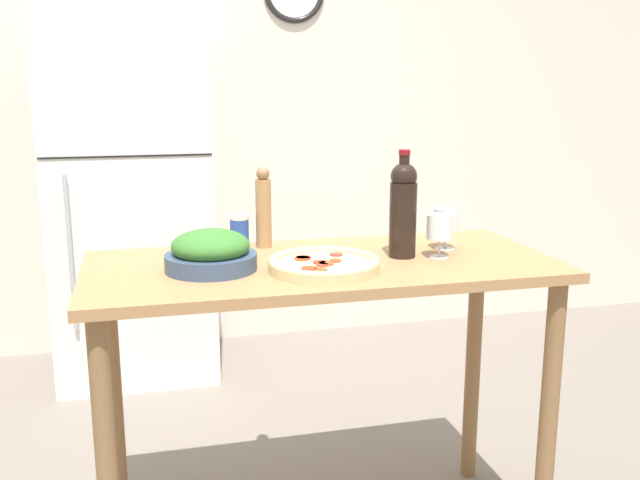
{
  "coord_description": "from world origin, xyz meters",
  "views": [
    {
      "loc": [
        -0.52,
        -2.03,
        1.49
      ],
      "look_at": [
        0.0,
        0.03,
        1.01
      ],
      "focal_mm": 40.0,
      "sensor_mm": 36.0,
      "label": 1
    }
  ],
  "objects_px": {
    "wine_bottle": "(403,207)",
    "refrigerator": "(132,220)",
    "wine_glass_near": "(440,229)",
    "salt_canister": "(239,232)",
    "wine_glass_far": "(446,221)",
    "homemade_pizza": "(324,264)",
    "salad_bowl": "(211,252)",
    "pepper_mill": "(263,209)"
  },
  "relations": [
    {
      "from": "wine_bottle",
      "to": "refrigerator",
      "type": "bearing_deg",
      "value": 116.99
    },
    {
      "from": "refrigerator",
      "to": "wine_glass_near",
      "type": "height_order",
      "value": "refrigerator"
    },
    {
      "from": "wine_glass_near",
      "to": "salt_canister",
      "type": "bearing_deg",
      "value": 154.24
    },
    {
      "from": "wine_bottle",
      "to": "wine_glass_far",
      "type": "height_order",
      "value": "wine_bottle"
    },
    {
      "from": "homemade_pizza",
      "to": "wine_glass_far",
      "type": "bearing_deg",
      "value": 20.19
    },
    {
      "from": "salad_bowl",
      "to": "refrigerator",
      "type": "bearing_deg",
      "value": 98.33
    },
    {
      "from": "wine_bottle",
      "to": "wine_glass_near",
      "type": "height_order",
      "value": "wine_bottle"
    },
    {
      "from": "wine_glass_near",
      "to": "homemade_pizza",
      "type": "distance_m",
      "value": 0.4
    },
    {
      "from": "refrigerator",
      "to": "wine_glass_far",
      "type": "bearing_deg",
      "value": -57.53
    },
    {
      "from": "wine_bottle",
      "to": "pepper_mill",
      "type": "distance_m",
      "value": 0.46
    },
    {
      "from": "salt_canister",
      "to": "salad_bowl",
      "type": "bearing_deg",
      "value": -114.61
    },
    {
      "from": "wine_glass_near",
      "to": "salt_canister",
      "type": "distance_m",
      "value": 0.65
    },
    {
      "from": "refrigerator",
      "to": "homemade_pizza",
      "type": "distance_m",
      "value": 1.84
    },
    {
      "from": "salad_bowl",
      "to": "salt_canister",
      "type": "relative_size",
      "value": 2.45
    },
    {
      "from": "wine_bottle",
      "to": "pepper_mill",
      "type": "xyz_separation_m",
      "value": [
        -0.39,
        0.24,
        -0.03
      ]
    },
    {
      "from": "wine_bottle",
      "to": "wine_glass_near",
      "type": "distance_m",
      "value": 0.13
    },
    {
      "from": "wine_glass_near",
      "to": "homemade_pizza",
      "type": "bearing_deg",
      "value": -170.32
    },
    {
      "from": "wine_glass_near",
      "to": "salad_bowl",
      "type": "bearing_deg",
      "value": 178.2
    },
    {
      "from": "pepper_mill",
      "to": "salad_bowl",
      "type": "bearing_deg",
      "value": -127.94
    },
    {
      "from": "wine_glass_near",
      "to": "homemade_pizza",
      "type": "relative_size",
      "value": 0.42
    },
    {
      "from": "homemade_pizza",
      "to": "wine_bottle",
      "type": "bearing_deg",
      "value": 20.71
    },
    {
      "from": "wine_glass_near",
      "to": "salad_bowl",
      "type": "height_order",
      "value": "wine_glass_near"
    },
    {
      "from": "wine_glass_near",
      "to": "pepper_mill",
      "type": "distance_m",
      "value": 0.57
    },
    {
      "from": "homemade_pizza",
      "to": "salt_canister",
      "type": "relative_size",
      "value": 2.98
    },
    {
      "from": "wine_glass_near",
      "to": "pepper_mill",
      "type": "bearing_deg",
      "value": 151.12
    },
    {
      "from": "homemade_pizza",
      "to": "pepper_mill",
      "type": "bearing_deg",
      "value": 108.76
    },
    {
      "from": "wine_glass_near",
      "to": "salad_bowl",
      "type": "distance_m",
      "value": 0.7
    },
    {
      "from": "wine_glass_near",
      "to": "wine_glass_far",
      "type": "relative_size",
      "value": 1.0
    },
    {
      "from": "salt_canister",
      "to": "wine_glass_near",
      "type": "bearing_deg",
      "value": -25.76
    },
    {
      "from": "wine_glass_near",
      "to": "wine_glass_far",
      "type": "xyz_separation_m",
      "value": [
        0.06,
        0.1,
        0.0
      ]
    },
    {
      "from": "refrigerator",
      "to": "homemade_pizza",
      "type": "xyz_separation_m",
      "value": [
        0.56,
        -1.75,
        0.17
      ]
    },
    {
      "from": "refrigerator",
      "to": "pepper_mill",
      "type": "bearing_deg",
      "value": -72.57
    },
    {
      "from": "salad_bowl",
      "to": "pepper_mill",
      "type": "bearing_deg",
      "value": 52.06
    },
    {
      "from": "salad_bowl",
      "to": "salt_canister",
      "type": "height_order",
      "value": "salad_bowl"
    },
    {
      "from": "homemade_pizza",
      "to": "salt_canister",
      "type": "height_order",
      "value": "salt_canister"
    },
    {
      "from": "wine_bottle",
      "to": "homemade_pizza",
      "type": "xyz_separation_m",
      "value": [
        -0.28,
        -0.11,
        -0.14
      ]
    },
    {
      "from": "refrigerator",
      "to": "salt_canister",
      "type": "height_order",
      "value": "refrigerator"
    },
    {
      "from": "refrigerator",
      "to": "salt_canister",
      "type": "distance_m",
      "value": 1.46
    },
    {
      "from": "salad_bowl",
      "to": "homemade_pizza",
      "type": "distance_m",
      "value": 0.33
    },
    {
      "from": "salad_bowl",
      "to": "homemade_pizza",
      "type": "relative_size",
      "value": 0.82
    },
    {
      "from": "wine_bottle",
      "to": "wine_glass_near",
      "type": "relative_size",
      "value": 2.46
    },
    {
      "from": "wine_bottle",
      "to": "wine_glass_near",
      "type": "xyz_separation_m",
      "value": [
        0.11,
        -0.04,
        -0.06
      ]
    }
  ]
}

